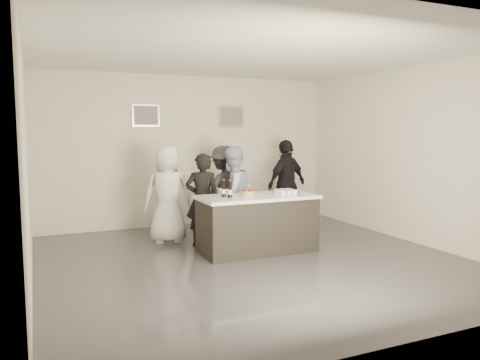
{
  "coord_description": "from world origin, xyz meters",
  "views": [
    {
      "loc": [
        -2.91,
        -6.09,
        1.93
      ],
      "look_at": [
        0.0,
        0.5,
        1.15
      ],
      "focal_mm": 35.0,
      "sensor_mm": 36.0,
      "label": 1
    }
  ],
  "objects_px": {
    "beer_bottle_a": "(224,188)",
    "person_main_black": "(202,200)",
    "bar_counter": "(257,224)",
    "person_main_blue": "(232,194)",
    "person_guest_right": "(287,184)",
    "cake": "(248,194)",
    "beer_bottle_b": "(230,189)",
    "person_guest_left": "(168,194)",
    "person_guest_back": "(224,190)"
  },
  "relations": [
    {
      "from": "person_guest_back",
      "to": "person_guest_right",
      "type": "bearing_deg",
      "value": 168.42
    },
    {
      "from": "cake",
      "to": "beer_bottle_b",
      "type": "distance_m",
      "value": 0.31
    },
    {
      "from": "cake",
      "to": "person_main_blue",
      "type": "xyz_separation_m",
      "value": [
        0.11,
        0.88,
        -0.12
      ]
    },
    {
      "from": "beer_bottle_b",
      "to": "person_guest_left",
      "type": "bearing_deg",
      "value": 117.53
    },
    {
      "from": "person_main_blue",
      "to": "person_guest_right",
      "type": "distance_m",
      "value": 1.48
    },
    {
      "from": "person_main_blue",
      "to": "person_guest_left",
      "type": "xyz_separation_m",
      "value": [
        -1.05,
        0.33,
        0.02
      ]
    },
    {
      "from": "bar_counter",
      "to": "person_guest_left",
      "type": "relative_size",
      "value": 1.11
    },
    {
      "from": "bar_counter",
      "to": "person_main_blue",
      "type": "height_order",
      "value": "person_main_blue"
    },
    {
      "from": "beer_bottle_a",
      "to": "person_main_blue",
      "type": "bearing_deg",
      "value": 59.07
    },
    {
      "from": "person_main_blue",
      "to": "beer_bottle_a",
      "type": "bearing_deg",
      "value": 35.25
    },
    {
      "from": "beer_bottle_b",
      "to": "person_main_black",
      "type": "xyz_separation_m",
      "value": [
        -0.18,
        0.76,
        -0.26
      ]
    },
    {
      "from": "person_main_black",
      "to": "person_main_blue",
      "type": "xyz_separation_m",
      "value": [
        0.59,
        0.14,
        0.05
      ]
    },
    {
      "from": "beer_bottle_a",
      "to": "beer_bottle_b",
      "type": "height_order",
      "value": "same"
    },
    {
      "from": "cake",
      "to": "person_guest_right",
      "type": "relative_size",
      "value": 0.12
    },
    {
      "from": "bar_counter",
      "to": "person_main_blue",
      "type": "xyz_separation_m",
      "value": [
        -0.07,
        0.85,
        0.37
      ]
    },
    {
      "from": "person_main_black",
      "to": "person_guest_right",
      "type": "height_order",
      "value": "person_guest_right"
    },
    {
      "from": "cake",
      "to": "person_main_black",
      "type": "bearing_deg",
      "value": 122.76
    },
    {
      "from": "person_guest_left",
      "to": "person_main_blue",
      "type": "bearing_deg",
      "value": 177.03
    },
    {
      "from": "beer_bottle_a",
      "to": "person_guest_right",
      "type": "relative_size",
      "value": 0.15
    },
    {
      "from": "person_guest_left",
      "to": "person_guest_back",
      "type": "xyz_separation_m",
      "value": [
        1.12,
        0.2,
        -0.02
      ]
    },
    {
      "from": "person_main_blue",
      "to": "person_guest_left",
      "type": "height_order",
      "value": "person_guest_left"
    },
    {
      "from": "person_main_blue",
      "to": "person_guest_left",
      "type": "bearing_deg",
      "value": -41.41
    },
    {
      "from": "beer_bottle_a",
      "to": "person_main_black",
      "type": "relative_size",
      "value": 0.17
    },
    {
      "from": "person_main_blue",
      "to": "person_main_black",
      "type": "bearing_deg",
      "value": -10.73
    },
    {
      "from": "person_main_blue",
      "to": "person_guest_back",
      "type": "xyz_separation_m",
      "value": [
        0.07,
        0.53,
        -0.0
      ]
    },
    {
      "from": "beer_bottle_a",
      "to": "person_main_blue",
      "type": "distance_m",
      "value": 0.94
    },
    {
      "from": "cake",
      "to": "person_main_blue",
      "type": "height_order",
      "value": "person_main_blue"
    },
    {
      "from": "beer_bottle_a",
      "to": "person_main_blue",
      "type": "height_order",
      "value": "person_main_blue"
    },
    {
      "from": "beer_bottle_a",
      "to": "person_guest_right",
      "type": "xyz_separation_m",
      "value": [
        1.85,
        1.31,
        -0.16
      ]
    },
    {
      "from": "person_guest_left",
      "to": "person_guest_back",
      "type": "distance_m",
      "value": 1.14
    },
    {
      "from": "beer_bottle_b",
      "to": "person_guest_right",
      "type": "xyz_separation_m",
      "value": [
        1.79,
        1.42,
        -0.16
      ]
    },
    {
      "from": "cake",
      "to": "person_guest_back",
      "type": "xyz_separation_m",
      "value": [
        0.18,
        1.41,
        -0.12
      ]
    },
    {
      "from": "cake",
      "to": "bar_counter",
      "type": "bearing_deg",
      "value": 8.77
    },
    {
      "from": "beer_bottle_b",
      "to": "person_guest_right",
      "type": "relative_size",
      "value": 0.15
    },
    {
      "from": "person_main_black",
      "to": "person_guest_back",
      "type": "bearing_deg",
      "value": -115.73
    },
    {
      "from": "bar_counter",
      "to": "person_main_blue",
      "type": "relative_size",
      "value": 1.14
    },
    {
      "from": "person_main_black",
      "to": "beer_bottle_a",
      "type": "bearing_deg",
      "value": 119.55
    },
    {
      "from": "person_guest_left",
      "to": "bar_counter",
      "type": "bearing_deg",
      "value": 148.12
    },
    {
      "from": "person_main_black",
      "to": "person_guest_left",
      "type": "relative_size",
      "value": 0.92
    },
    {
      "from": "person_guest_left",
      "to": "beer_bottle_b",
      "type": "bearing_deg",
      "value": 132.15
    },
    {
      "from": "bar_counter",
      "to": "beer_bottle_b",
      "type": "distance_m",
      "value": 0.76
    },
    {
      "from": "beer_bottle_b",
      "to": "person_guest_left",
      "type": "relative_size",
      "value": 0.16
    },
    {
      "from": "person_guest_back",
      "to": "person_guest_left",
      "type": "bearing_deg",
      "value": -1.59
    },
    {
      "from": "bar_counter",
      "to": "beer_bottle_a",
      "type": "relative_size",
      "value": 7.15
    },
    {
      "from": "bar_counter",
      "to": "person_guest_left",
      "type": "distance_m",
      "value": 1.68
    },
    {
      "from": "person_guest_left",
      "to": "cake",
      "type": "bearing_deg",
      "value": 142.36
    },
    {
      "from": "beer_bottle_b",
      "to": "person_main_blue",
      "type": "bearing_deg",
      "value": 65.29
    },
    {
      "from": "person_main_blue",
      "to": "bar_counter",
      "type": "bearing_deg",
      "value": 71.2
    },
    {
      "from": "person_guest_right",
      "to": "person_main_blue",
      "type": "bearing_deg",
      "value": 0.21
    },
    {
      "from": "bar_counter",
      "to": "person_guest_right",
      "type": "height_order",
      "value": "person_guest_right"
    }
  ]
}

